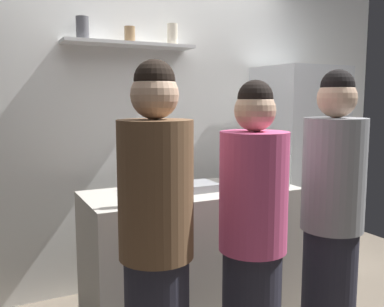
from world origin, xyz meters
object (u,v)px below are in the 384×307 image
object	(u,v)px
person_brown_jacket	(156,248)
wine_bottle_dark_glass	(240,167)
wine_bottle_green_glass	(136,184)
person_grey_hoodie	(332,222)
utensil_holder	(139,180)
person_pink_top	(253,243)
water_bottle_plastic	(246,168)
baking_pan	(191,187)
wine_bottle_pale_glass	(285,170)
refrigerator	(297,171)
wine_bottle_amber_glass	(153,177)

from	to	relation	value
person_brown_jacket	wine_bottle_dark_glass	bearing A→B (deg)	52.56
wine_bottle_green_glass	person_grey_hoodie	size ratio (longest dim) A/B	0.21
utensil_holder	person_pink_top	world-z (taller)	person_pink_top
water_bottle_plastic	baking_pan	bearing A→B (deg)	-166.03
wine_bottle_dark_glass	person_grey_hoodie	world-z (taller)	person_grey_hoodie
wine_bottle_pale_glass	person_grey_hoodie	size ratio (longest dim) A/B	0.19
water_bottle_plastic	refrigerator	bearing A→B (deg)	16.79
wine_bottle_amber_glass	person_pink_top	distance (m)	0.92
wine_bottle_amber_glass	person_pink_top	size ratio (longest dim) A/B	0.18
refrigerator	utensil_holder	distance (m)	1.50
utensil_holder	wine_bottle_dark_glass	world-z (taller)	wine_bottle_dark_glass
person_grey_hoodie	utensil_holder	bearing A→B (deg)	94.47
refrigerator	person_pink_top	bearing A→B (deg)	-137.60
wine_bottle_dark_glass	person_grey_hoodie	distance (m)	0.88
wine_bottle_dark_glass	wine_bottle_pale_glass	bearing A→B (deg)	-46.47
wine_bottle_green_glass	wine_bottle_amber_glass	distance (m)	0.36
wine_bottle_amber_glass	person_grey_hoodie	world-z (taller)	person_grey_hoodie
refrigerator	person_brown_jacket	size ratio (longest dim) A/B	1.06
baking_pan	wine_bottle_green_glass	size ratio (longest dim) A/B	0.99
wine_bottle_dark_glass	wine_bottle_green_glass	world-z (taller)	wine_bottle_green_glass
wine_bottle_pale_glass	person_brown_jacket	bearing A→B (deg)	-153.96
baking_pan	water_bottle_plastic	bearing A→B (deg)	13.97
person_brown_jacket	person_grey_hoodie	bearing A→B (deg)	10.80
wine_bottle_dark_glass	wine_bottle_green_glass	size ratio (longest dim) A/B	0.92
water_bottle_plastic	person_pink_top	bearing A→B (deg)	-121.69
baking_pan	person_pink_top	xyz separation A→B (m)	(-0.05, -0.81, -0.13)
person_grey_hoodie	wine_bottle_dark_glass	bearing A→B (deg)	60.43
person_pink_top	water_bottle_plastic	bearing A→B (deg)	117.27
wine_bottle_dark_glass	wine_bottle_amber_glass	distance (m)	0.67
wine_bottle_pale_glass	baking_pan	bearing A→B (deg)	164.09
refrigerator	wine_bottle_dark_glass	bearing A→B (deg)	-159.90
baking_pan	water_bottle_plastic	distance (m)	0.54
baking_pan	wine_bottle_pale_glass	world-z (taller)	wine_bottle_pale_glass
wine_bottle_dark_glass	person_pink_top	size ratio (longest dim) A/B	0.20
utensil_holder	wine_bottle_pale_glass	bearing A→B (deg)	-22.22
utensil_holder	water_bottle_plastic	bearing A→B (deg)	-4.97
baking_pan	wine_bottle_dark_glass	size ratio (longest dim) A/B	1.07
baking_pan	wine_bottle_green_glass	xyz separation A→B (m)	(-0.46, -0.22, 0.11)
water_bottle_plastic	person_pink_top	world-z (taller)	person_pink_top
wine_bottle_green_glass	wine_bottle_pale_glass	xyz separation A→B (m)	(1.11, 0.04, -0.01)
wine_bottle_amber_glass	wine_bottle_green_glass	bearing A→B (deg)	-126.15
baking_pan	wine_bottle_pale_glass	xyz separation A→B (m)	(0.64, -0.18, 0.10)
wine_bottle_amber_glass	person_brown_jacket	world-z (taller)	person_brown_jacket
wine_bottle_pale_glass	water_bottle_plastic	size ratio (longest dim) A/B	1.43
wine_bottle_dark_glass	wine_bottle_amber_glass	world-z (taller)	wine_bottle_dark_glass
utensil_holder	person_grey_hoodie	distance (m)	1.28
baking_pan	person_brown_jacket	distance (m)	0.96
refrigerator	person_brown_jacket	world-z (taller)	refrigerator
wine_bottle_pale_glass	person_grey_hoodie	bearing A→B (deg)	-105.30
refrigerator	wine_bottle_pale_glass	world-z (taller)	refrigerator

